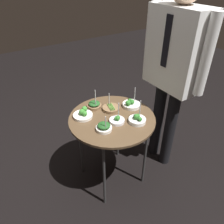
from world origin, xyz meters
TOP-DOWN VIEW (x-y plane):
  - ground_plane at (0.00, 0.00)m, footprint 8.00×8.00m
  - serving_cart at (0.00, 0.00)m, footprint 0.64×0.64m
  - bowl_broccoli_center at (-0.05, 0.21)m, footprint 0.14×0.14m
  - bowl_broccoli_mid_right at (0.07, -0.00)m, footprint 0.11×0.11m
  - bowl_broccoli_near_rim at (0.15, 0.12)m, footprint 0.12×0.12m
  - bowl_spinach_front_left at (-0.19, -0.04)m, footprint 0.11×0.11m
  - bowl_broccoli_back_left at (-0.13, -0.17)m, footprint 0.15×0.15m
  - bowl_spinach_front_center at (0.09, -0.12)m, footprint 0.11×0.11m
  - bowl_asparagus_front_right at (-0.09, 0.05)m, footprint 0.13×0.13m
  - waiter_figure at (0.04, 0.53)m, footprint 0.59×0.22m

SIDE VIEW (x-z plane):
  - ground_plane at x=0.00m, z-range 0.00..0.00m
  - serving_cart at x=0.00m, z-range 0.28..0.93m
  - bowl_asparagus_front_right at x=-0.09m, z-range 0.60..0.73m
  - bowl_broccoli_mid_right at x=0.07m, z-range 0.60..0.74m
  - bowl_broccoli_back_left at x=-0.13m, z-range 0.64..0.71m
  - bowl_broccoli_near_rim at x=0.15m, z-range 0.59..0.75m
  - bowl_broccoli_center at x=-0.05m, z-range 0.60..0.75m
  - bowl_spinach_front_left at x=-0.19m, z-range 0.59..0.76m
  - bowl_spinach_front_center at x=0.09m, z-range 0.61..0.74m
  - waiter_figure at x=0.04m, z-range 0.21..1.80m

